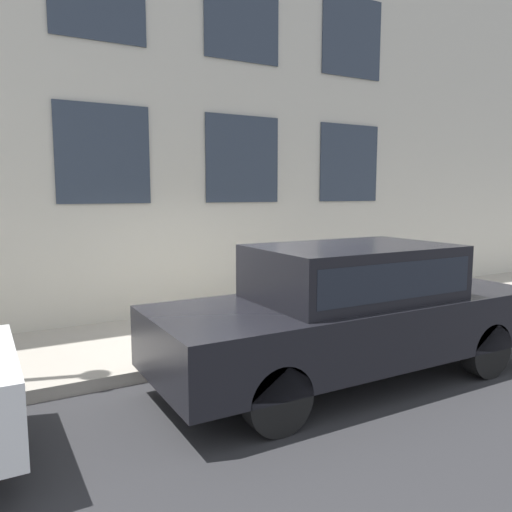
{
  "coord_description": "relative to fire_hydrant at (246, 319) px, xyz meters",
  "views": [
    {
      "loc": [
        -6.06,
        3.28,
        2.43
      ],
      "look_at": [
        0.63,
        -0.48,
        1.45
      ],
      "focal_mm": 35.0,
      "sensor_mm": 36.0,
      "label": 1
    }
  ],
  "objects": [
    {
      "name": "fire_hydrant",
      "position": [
        0.0,
        0.0,
        0.0
      ],
      "size": [
        0.31,
        0.43,
        0.74
      ],
      "color": "gold",
      "rests_on": "sidewalk"
    },
    {
      "name": "parked_car_charcoal_near",
      "position": [
        -1.54,
        -0.71,
        0.43
      ],
      "size": [
        1.85,
        5.23,
        1.77
      ],
      "color": "black",
      "rests_on": "ground_plane"
    },
    {
      "name": "ground_plane",
      "position": [
        -0.36,
        0.16,
        -0.54
      ],
      "size": [
        80.0,
        80.0,
        0.0
      ],
      "primitive_type": "plane",
      "color": "#2D2D30"
    },
    {
      "name": "sidewalk",
      "position": [
        0.98,
        0.16,
        -0.46
      ],
      "size": [
        2.68,
        60.0,
        0.17
      ],
      "color": "#A8A093",
      "rests_on": "ground_plane"
    },
    {
      "name": "building_facade",
      "position": [
        2.47,
        0.16,
        3.66
      ],
      "size": [
        0.33,
        40.0,
        8.41
      ],
      "color": "beige",
      "rests_on": "ground_plane"
    },
    {
      "name": "person",
      "position": [
        0.54,
        -0.64,
        0.49
      ],
      "size": [
        0.35,
        0.23,
        1.43
      ],
      "rotation": [
        0.0,
        0.0,
        -0.3
      ],
      "color": "#998466",
      "rests_on": "sidewalk"
    }
  ]
}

